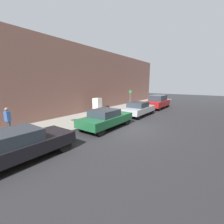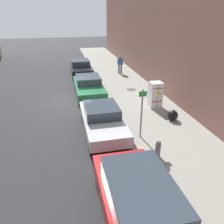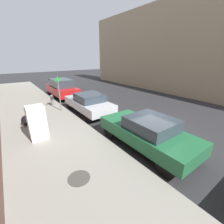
{
  "view_description": "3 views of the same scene",
  "coord_description": "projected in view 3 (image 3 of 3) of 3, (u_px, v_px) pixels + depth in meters",
  "views": [
    {
      "loc": [
        5.35,
        -9.17,
        3.26
      ],
      "look_at": [
        -2.09,
        1.06,
        0.84
      ],
      "focal_mm": 24.0,
      "sensor_mm": 36.0,
      "label": 1
    },
    {
      "loc": [
        0.35,
        14.18,
        5.67
      ],
      "look_at": [
        -1.94,
        4.08,
        0.83
      ],
      "focal_mm": 35.0,
      "sensor_mm": 36.0,
      "label": 2
    },
    {
      "loc": [
        -5.91,
        -4.54,
        3.76
      ],
      "look_at": [
        -1.66,
        1.34,
        1.09
      ],
      "focal_mm": 24.0,
      "sensor_mm": 36.0,
      "label": 3
    }
  ],
  "objects": [
    {
      "name": "fire_hydrant",
      "position": [
        52.0,
        100.0,
        11.78
      ],
      "size": [
        0.22,
        0.22,
        0.83
      ],
      "color": "slate",
      "rests_on": "sidewalk_slab"
    },
    {
      "name": "sidewalk_slab",
      "position": [
        70.0,
        164.0,
        5.48
      ],
      "size": [
        4.03,
        44.0,
        0.17
      ],
      "primitive_type": "cube",
      "color": "gray",
      "rests_on": "ground"
    },
    {
      "name": "parked_suv_red",
      "position": [
        62.0,
        88.0,
        14.75
      ],
      "size": [
        1.89,
        4.7,
        1.74
      ],
      "color": "red",
      "rests_on": "ground"
    },
    {
      "name": "discarded_refrigerator",
      "position": [
        37.0,
        123.0,
        6.78
      ],
      "size": [
        0.74,
        0.7,
        1.58
      ],
      "color": "white",
      "rests_on": "sidewalk_slab"
    },
    {
      "name": "manhole_cover",
      "position": [
        79.0,
        178.0,
        4.71
      ],
      "size": [
        0.7,
        0.7,
        0.02
      ],
      "primitive_type": "cylinder",
      "color": "#47443F",
      "rests_on": "sidewalk_slab"
    },
    {
      "name": "trash_bag",
      "position": [
        27.0,
        120.0,
        8.32
      ],
      "size": [
        0.58,
        0.58,
        0.58
      ],
      "primitive_type": "sphere",
      "color": "black",
      "rests_on": "sidewalk_slab"
    },
    {
      "name": "street_sign_post",
      "position": [
        59.0,
        92.0,
        10.2
      ],
      "size": [
        0.36,
        0.07,
        2.38
      ],
      "color": "slate",
      "rests_on": "sidewalk_slab"
    },
    {
      "name": "ground_plane",
      "position": [
        152.0,
        132.0,
        8.0
      ],
      "size": [
        80.0,
        80.0,
        0.0
      ],
      "primitive_type": "plane",
      "color": "#28282B"
    },
    {
      "name": "parked_sedan_green",
      "position": [
        147.0,
        132.0,
        6.42
      ],
      "size": [
        1.89,
        4.47,
        1.42
      ],
      "color": "#1E6038",
      "rests_on": "ground"
    },
    {
      "name": "parked_sedan_silver",
      "position": [
        89.0,
        103.0,
        10.51
      ],
      "size": [
        1.87,
        4.37,
        1.41
      ],
      "color": "silver",
      "rests_on": "ground"
    }
  ]
}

